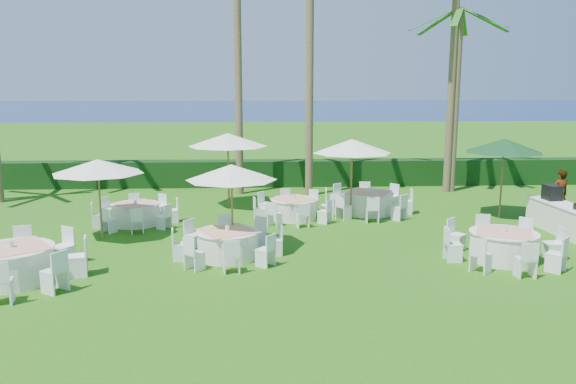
# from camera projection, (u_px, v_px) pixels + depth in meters

# --- Properties ---
(ground) EXTENTS (120.00, 120.00, 0.00)m
(ground) POSITION_uv_depth(u_px,v_px,m) (277.00, 266.00, 14.60)
(ground) COLOR #225B0F
(ground) RESTS_ON ground
(hedge) EXTENTS (34.00, 1.00, 1.20)m
(hedge) POSITION_uv_depth(u_px,v_px,m) (269.00, 173.00, 26.27)
(hedge) COLOR black
(hedge) RESTS_ON ground
(ocean) EXTENTS (260.00, 260.00, 0.00)m
(ocean) POSITION_uv_depth(u_px,v_px,m) (262.00, 109.00, 114.71)
(ocean) COLOR #081953
(ocean) RESTS_ON ground
(banquet_table_a) EXTENTS (3.37, 3.37, 1.01)m
(banquet_table_a) POSITION_uv_depth(u_px,v_px,m) (13.00, 264.00, 13.36)
(banquet_table_a) COLOR white
(banquet_table_a) RESTS_ON ground
(banquet_table_b) EXTENTS (3.00, 3.00, 0.91)m
(banquet_table_b) POSITION_uv_depth(u_px,v_px,m) (228.00, 243.00, 15.26)
(banquet_table_b) COLOR white
(banquet_table_b) RESTS_ON ground
(banquet_table_c) EXTENTS (3.14, 3.14, 0.95)m
(banquet_table_c) POSITION_uv_depth(u_px,v_px,m) (503.00, 245.00, 15.00)
(banquet_table_c) COLOR white
(banquet_table_c) RESTS_ON ground
(banquet_table_d) EXTENTS (2.83, 2.83, 0.87)m
(banquet_table_d) POSITION_uv_depth(u_px,v_px,m) (136.00, 214.00, 18.92)
(banquet_table_d) COLOR white
(banquet_table_d) RESTS_ON ground
(banquet_table_e) EXTENTS (2.87, 2.87, 0.88)m
(banquet_table_e) POSITION_uv_depth(u_px,v_px,m) (294.00, 208.00, 19.74)
(banquet_table_e) COLOR white
(banquet_table_e) RESTS_ON ground
(banquet_table_f) EXTENTS (3.19, 3.19, 0.96)m
(banquet_table_f) POSITION_uv_depth(u_px,v_px,m) (368.00, 202.00, 20.56)
(banquet_table_f) COLOR white
(banquet_table_f) RESTS_ON ground
(umbrella_a) EXTENTS (2.72, 2.72, 2.45)m
(umbrella_a) POSITION_uv_depth(u_px,v_px,m) (98.00, 166.00, 16.79)
(umbrella_a) COLOR brown
(umbrella_a) RESTS_ON ground
(umbrella_b) EXTENTS (2.54, 2.54, 2.48)m
(umbrella_b) POSITION_uv_depth(u_px,v_px,m) (231.00, 172.00, 15.50)
(umbrella_b) COLOR brown
(umbrella_b) RESTS_ON ground
(umbrella_c) EXTENTS (3.02, 3.02, 2.86)m
(umbrella_c) POSITION_uv_depth(u_px,v_px,m) (228.00, 140.00, 21.21)
(umbrella_c) COLOR brown
(umbrella_c) RESTS_ON ground
(umbrella_d) EXTENTS (2.73, 2.73, 2.81)m
(umbrella_d) POSITION_uv_depth(u_px,v_px,m) (352.00, 146.00, 19.41)
(umbrella_d) COLOR brown
(umbrella_d) RESTS_ON ground
(umbrella_green) EXTENTS (2.68, 2.68, 2.82)m
(umbrella_green) POSITION_uv_depth(u_px,v_px,m) (504.00, 146.00, 19.47)
(umbrella_green) COLOR brown
(umbrella_green) RESTS_ON ground
(buffet_table) EXTENTS (1.11, 4.05, 1.42)m
(buffet_table) POSITION_uv_depth(u_px,v_px,m) (571.00, 221.00, 17.40)
(buffet_table) COLOR white
(buffet_table) RESTS_ON ground
(staff_person) EXTENTS (0.71, 0.53, 1.76)m
(staff_person) POSITION_uv_depth(u_px,v_px,m) (560.00, 195.00, 19.58)
(staff_person) COLOR gray
(staff_person) RESTS_ON ground
(palm_b) EXTENTS (4.40, 4.13, 10.11)m
(palm_b) POSITION_uv_depth(u_px,v_px,m) (238.00, 64.00, 23.41)
(palm_b) COLOR brown
(palm_b) RESTS_ON ground
(palm_c) EXTENTS (4.10, 4.40, 12.13)m
(palm_c) POSITION_uv_depth(u_px,v_px,m) (310.00, 38.00, 22.82)
(palm_c) COLOR brown
(palm_c) RESTS_ON ground
(palm_d) EXTENTS (4.41, 4.10, 7.88)m
(palm_d) POSITION_uv_depth(u_px,v_px,m) (456.00, 91.00, 24.20)
(palm_d) COLOR brown
(palm_d) RESTS_ON ground
(palm_e) EXTENTS (4.19, 4.39, 9.50)m
(palm_e) POSITION_uv_depth(u_px,v_px,m) (452.00, 72.00, 23.95)
(palm_e) COLOR brown
(palm_e) RESTS_ON ground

